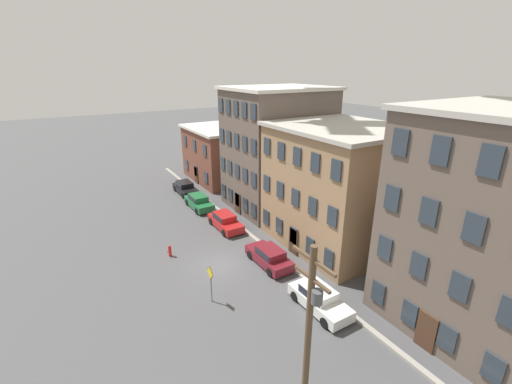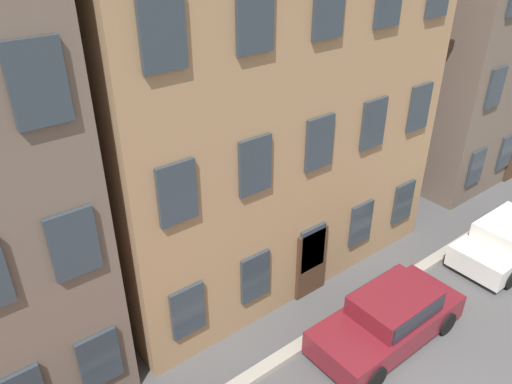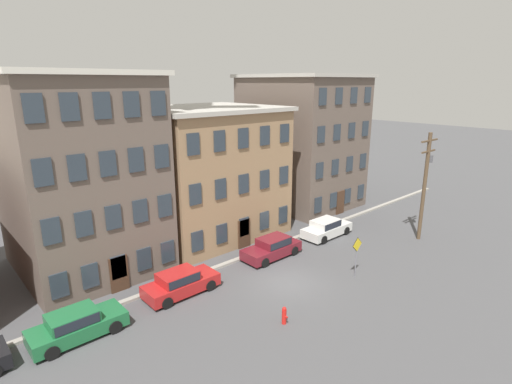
{
  "view_description": "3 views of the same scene",
  "coord_description": "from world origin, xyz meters",
  "px_view_note": "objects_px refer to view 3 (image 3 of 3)",
  "views": [
    {
      "loc": [
        21.13,
        -9.42,
        14.47
      ],
      "look_at": [
        -0.0,
        3.31,
        5.4
      ],
      "focal_mm": 24.0,
      "sensor_mm": 36.0,
      "label": 1
    },
    {
      "loc": [
        -6.83,
        -2.12,
        10.11
      ],
      "look_at": [
        -1.71,
        4.4,
        5.34
      ],
      "focal_mm": 35.0,
      "sensor_mm": 36.0,
      "label": 2
    },
    {
      "loc": [
        -16.33,
        -15.21,
        11.99
      ],
      "look_at": [
        1.17,
        4.22,
        4.73
      ],
      "focal_mm": 28.0,
      "sensor_mm": 36.0,
      "label": 3
    }
  ],
  "objects_px": {
    "fire_hydrant": "(284,315)",
    "utility_pole": "(425,181)",
    "car_red": "(180,282)",
    "car_white": "(326,227)",
    "caution_sign": "(357,251)",
    "car_green": "(76,324)",
    "car_maroon": "(272,247)"
  },
  "relations": [
    {
      "from": "utility_pole",
      "to": "fire_hydrant",
      "type": "bearing_deg",
      "value": -176.89
    },
    {
      "from": "car_green",
      "to": "car_maroon",
      "type": "relative_size",
      "value": 1.0
    },
    {
      "from": "utility_pole",
      "to": "fire_hydrant",
      "type": "xyz_separation_m",
      "value": [
        -16.17,
        -0.88,
        -4.23
      ]
    },
    {
      "from": "car_white",
      "to": "utility_pole",
      "type": "relative_size",
      "value": 0.53
    },
    {
      "from": "fire_hydrant",
      "to": "car_maroon",
      "type": "bearing_deg",
      "value": 50.11
    },
    {
      "from": "utility_pole",
      "to": "fire_hydrant",
      "type": "distance_m",
      "value": 16.74
    },
    {
      "from": "car_red",
      "to": "car_white",
      "type": "relative_size",
      "value": 1.0
    },
    {
      "from": "car_white",
      "to": "caution_sign",
      "type": "bearing_deg",
      "value": -126.31
    },
    {
      "from": "fire_hydrant",
      "to": "car_green",
      "type": "bearing_deg",
      "value": 144.61
    },
    {
      "from": "car_green",
      "to": "caution_sign",
      "type": "height_order",
      "value": "caution_sign"
    },
    {
      "from": "car_red",
      "to": "caution_sign",
      "type": "xyz_separation_m",
      "value": [
        9.36,
        -5.6,
        1.04
      ]
    },
    {
      "from": "car_green",
      "to": "utility_pole",
      "type": "height_order",
      "value": "utility_pole"
    },
    {
      "from": "car_red",
      "to": "car_white",
      "type": "xyz_separation_m",
      "value": [
        13.46,
        -0.03,
        0.0
      ]
    },
    {
      "from": "caution_sign",
      "to": "fire_hydrant",
      "type": "bearing_deg",
      "value": -175.68
    },
    {
      "from": "car_white",
      "to": "car_maroon",
      "type": "bearing_deg",
      "value": 178.89
    },
    {
      "from": "car_maroon",
      "to": "caution_sign",
      "type": "distance_m",
      "value": 6.06
    },
    {
      "from": "car_red",
      "to": "fire_hydrant",
      "type": "bearing_deg",
      "value": -69.02
    },
    {
      "from": "car_white",
      "to": "caution_sign",
      "type": "relative_size",
      "value": 1.64
    },
    {
      "from": "caution_sign",
      "to": "fire_hydrant",
      "type": "distance_m",
      "value": 7.15
    },
    {
      "from": "car_white",
      "to": "fire_hydrant",
      "type": "distance_m",
      "value": 12.68
    },
    {
      "from": "car_green",
      "to": "car_red",
      "type": "bearing_deg",
      "value": 2.41
    },
    {
      "from": "car_green",
      "to": "car_white",
      "type": "relative_size",
      "value": 1.0
    },
    {
      "from": "car_white",
      "to": "caution_sign",
      "type": "height_order",
      "value": "caution_sign"
    },
    {
      "from": "car_green",
      "to": "car_maroon",
      "type": "bearing_deg",
      "value": 1.42
    },
    {
      "from": "fire_hydrant",
      "to": "car_white",
      "type": "bearing_deg",
      "value": 28.78
    },
    {
      "from": "car_green",
      "to": "caution_sign",
      "type": "xyz_separation_m",
      "value": [
        15.29,
        -5.35,
        1.04
      ]
    },
    {
      "from": "caution_sign",
      "to": "utility_pole",
      "type": "distance_m",
      "value": 9.62
    },
    {
      "from": "caution_sign",
      "to": "utility_pole",
      "type": "height_order",
      "value": "utility_pole"
    },
    {
      "from": "car_maroon",
      "to": "utility_pole",
      "type": "relative_size",
      "value": 0.53
    },
    {
      "from": "car_green",
      "to": "car_white",
      "type": "xyz_separation_m",
      "value": [
        19.39,
        0.22,
        0.0
      ]
    },
    {
      "from": "fire_hydrant",
      "to": "utility_pole",
      "type": "bearing_deg",
      "value": 3.11
    },
    {
      "from": "car_maroon",
      "to": "utility_pole",
      "type": "height_order",
      "value": "utility_pole"
    }
  ]
}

